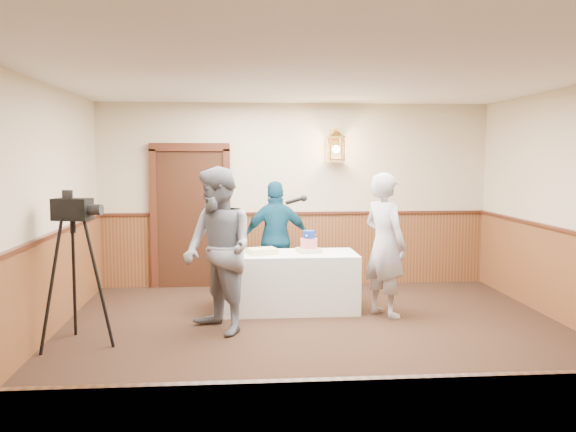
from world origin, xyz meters
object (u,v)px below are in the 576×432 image
Objects in this scene: interviewer at (218,250)px; baker at (385,245)px; tiered_cake at (309,244)px; tv_camera_rig at (75,280)px; assistant_p at (277,239)px; sheet_cake_green at (231,249)px; sheet_cake_yellow at (262,251)px; display_table at (287,282)px.

interviewer reaches higher than baker.
tiered_cake is 0.21× the size of tv_camera_rig.
interviewer is 1.89m from assistant_p.
baker reaches higher than sheet_cake_green.
tiered_cake is at bearing 8.34° from sheet_cake_yellow.
baker is 1.72m from assistant_p.
sheet_cake_yellow is 0.19× the size of interviewer.
tv_camera_rig is (-2.63, -1.33, -0.16)m from tiered_cake.
sheet_cake_yellow is at bearing -171.62° from display_table.
baker is (1.91, -0.51, 0.11)m from sheet_cake_green.
sheet_cake_yellow is at bearing -24.09° from sheet_cake_green.
interviewer reaches higher than assistant_p.
interviewer is at bearing 62.03° from assistant_p.
sheet_cake_green is 0.17× the size of interviewer.
assistant_p is (0.64, 0.65, 0.03)m from sheet_cake_green.
tv_camera_rig is at bearing -148.35° from sheet_cake_yellow.
tiered_cake reaches higher than sheet_cake_green.
tv_camera_rig is (-1.49, -0.35, -0.24)m from interviewer.
baker is (1.51, -0.33, 0.11)m from sheet_cake_yellow.
tiered_cake is 0.19× the size of baker.
assistant_p is (-0.08, 0.79, 0.45)m from display_table.
baker reaches higher than assistant_p.
tiered_cake is 0.20× the size of assistant_p.
interviewer reaches higher than tv_camera_rig.
interviewer is (-0.13, -1.07, 0.15)m from sheet_cake_green.
baker is at bearing 72.14° from interviewer.
sheet_cake_yellow is 1.09× the size of sheet_cake_green.
assistant_p is (-1.27, 1.16, -0.07)m from baker.
assistant_p reaches higher than display_table.
interviewer is at bearing -96.75° from sheet_cake_green.
tiered_cake is 1.02m from sheet_cake_green.
display_table is 0.96× the size of interviewer.
display_table is at bearing 104.59° from interviewer.
tv_camera_rig is at bearing 74.48° from baker.
display_table is 0.91m from assistant_p.
display_table is 5.09× the size of sheet_cake_yellow.
tiered_cake is 0.83m from assistant_p.
sheet_cake_yellow is at bearing 70.16° from assistant_p.
display_table is at bearing 91.77° from assistant_p.
tv_camera_rig reaches higher than sheet_cake_green.
display_table is at bearing 8.38° from sheet_cake_yellow.
interviewer is 2.12m from baker.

